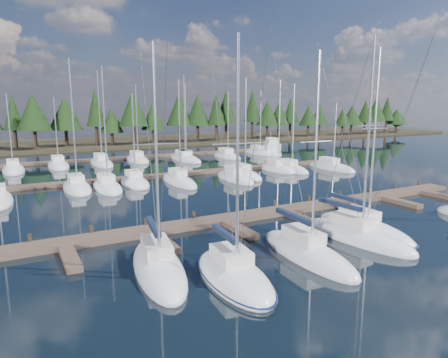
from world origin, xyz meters
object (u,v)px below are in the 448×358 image
front_sailboat_3 (356,235)px  front_sailboat_4 (363,228)px  motor_yacht_right (271,151)px  front_sailboat_1 (234,275)px  front_sailboat_2 (307,253)px  front_sailboat_0 (158,267)px  main_dock (286,212)px

front_sailboat_3 → front_sailboat_4: 1.97m
front_sailboat_3 → motor_yacht_right: (23.79, 44.25, 0.26)m
front_sailboat_4 → motor_yacht_right: 48.60m
front_sailboat_1 → front_sailboat_4: bearing=11.7°
front_sailboat_2 → front_sailboat_1: bearing=-172.6°
front_sailboat_1 → front_sailboat_4: (12.63, 2.62, 0.00)m
front_sailboat_3 → front_sailboat_2: bearing=-170.0°
front_sailboat_2 → front_sailboat_3: bearing=10.0°
front_sailboat_4 → motor_yacht_right: size_ratio=1.31×
front_sailboat_0 → front_sailboat_3: (14.12, -1.41, 0.01)m
front_sailboat_1 → front_sailboat_3: size_ratio=0.93×
front_sailboat_3 → motor_yacht_right: 50.25m
front_sailboat_1 → front_sailboat_3: front_sailboat_3 is taller
main_dock → motor_yacht_right: (24.17, 36.60, 0.35)m
main_dock → front_sailboat_0: 15.10m
motor_yacht_right → front_sailboat_0: bearing=-131.5°
front_sailboat_0 → front_sailboat_2: (8.90, -2.33, 0.00)m
main_dock → front_sailboat_3: bearing=-87.2°
main_dock → front_sailboat_4: 7.02m
main_dock → front_sailboat_2: 9.85m
front_sailboat_3 → main_dock: bearing=92.8°
front_sailboat_4 → front_sailboat_3: bearing=-151.0°
front_sailboat_0 → front_sailboat_2: bearing=-14.7°
front_sailboat_1 → front_sailboat_4: 12.90m
front_sailboat_0 → motor_yacht_right: (37.92, 42.85, 0.27)m
front_sailboat_2 → front_sailboat_4: size_ratio=0.94×
main_dock → front_sailboat_2: front_sailboat_2 is taller
main_dock → motor_yacht_right: 43.86m
front_sailboat_2 → motor_yacht_right: (29.02, 45.18, 0.27)m
front_sailboat_0 → front_sailboat_2: front_sailboat_0 is taller
main_dock → front_sailboat_0: front_sailboat_0 is taller
front_sailboat_4 → motor_yacht_right: front_sailboat_4 is taller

